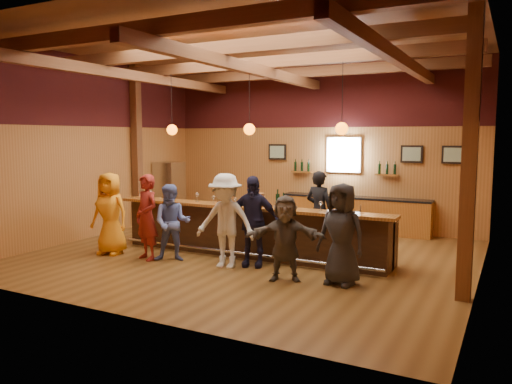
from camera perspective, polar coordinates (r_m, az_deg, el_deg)
room at (r=10.57m, az=-0.62°, el=9.96°), size 9.04×9.00×4.52m
bar_counter at (r=10.81m, az=-0.29°, el=-4.45°), size 6.30×1.07×1.11m
back_bar_cabinet at (r=13.66m, az=11.18°, el=-2.48°), size 4.00×0.52×0.95m
window at (r=13.84m, az=10.00°, el=4.21°), size 0.95×0.09×0.95m
framed_pictures at (r=13.59m, az=13.48°, el=4.30°), size 5.35×0.05×0.45m
wine_shelves at (r=13.80m, az=9.88°, el=2.42°), size 3.00×0.18×0.30m
pendant_lights at (r=10.50m, az=-0.76°, el=7.22°), size 4.24×0.24×1.37m
stainless_fridge at (r=15.01m, az=-9.86°, el=-0.03°), size 0.70×0.70×1.80m
customer_orange at (r=11.27m, az=-16.34°, el=-2.37°), size 0.94×0.68×1.78m
customer_redvest at (r=10.57m, az=-12.38°, el=-2.83°), size 0.75×0.62×1.78m
customer_denim at (r=10.37m, az=-9.57°, el=-3.49°), size 0.96×0.89×1.59m
customer_white at (r=9.71m, az=-3.51°, el=-3.31°), size 1.27×0.83×1.84m
customer_navy at (r=9.80m, az=-0.43°, el=-3.35°), size 1.13×0.71×1.80m
customer_brown at (r=8.87m, az=3.36°, el=-5.27°), size 1.48×0.94×1.53m
customer_dark at (r=8.72m, az=9.73°, el=-4.77°), size 0.94×0.68×1.76m
bartender at (r=11.23m, az=7.22°, el=-2.14°), size 0.72×0.55×1.80m
ice_bucket at (r=10.40m, az=0.30°, el=-0.86°), size 0.24×0.24×0.27m
bottle_a at (r=10.14m, az=3.14°, el=-1.12°), size 0.07×0.07×0.31m
bottle_b at (r=10.18m, az=2.49°, el=-0.95°), size 0.08×0.08×0.37m
glass_a at (r=11.82m, az=-11.92°, el=-0.07°), size 0.09×0.09×0.20m
glass_b at (r=11.47m, az=-10.11°, el=-0.31°), size 0.08×0.08×0.18m
glass_c at (r=11.16m, az=-6.76°, el=-0.36°), size 0.09×0.09×0.20m
glass_d at (r=10.85m, az=-4.87°, el=-0.66°), size 0.07×0.07×0.17m
glass_e at (r=10.48m, az=-2.35°, el=-0.91°), size 0.07×0.07×0.16m
glass_f at (r=10.03m, az=2.40°, el=-1.24°), size 0.07×0.07×0.16m
glass_g at (r=9.82m, az=7.42°, el=-1.35°), size 0.08×0.08×0.19m
glass_h at (r=9.61m, az=9.63°, el=-1.50°), size 0.09×0.09×0.20m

